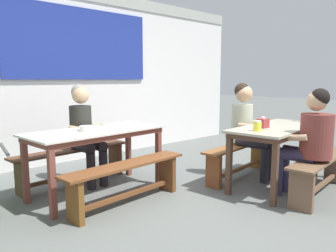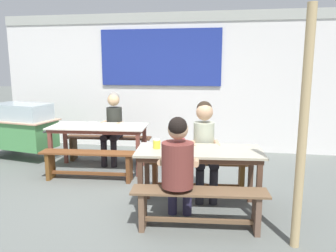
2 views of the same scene
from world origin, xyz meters
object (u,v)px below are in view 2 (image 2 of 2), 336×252
at_px(food_cart, 22,127).
at_px(condiment_jar, 157,144).
at_px(person_center_facing, 113,123).
at_px(person_right_near_table, 205,142).
at_px(bench_far_back, 108,145).
at_px(bench_near_back, 198,173).
at_px(bench_far_front, 89,161).
at_px(dining_table_far, 99,130).
at_px(tissue_box, 179,143).
at_px(dining_table_near, 199,156).
at_px(person_near_front, 178,164).
at_px(wooden_support_post, 303,132).
at_px(soup_bowl, 92,124).
at_px(bench_near_front, 199,204).

bearing_deg(food_cart, condiment_jar, -29.98).
height_order(food_cart, person_center_facing, person_center_facing).
bearing_deg(person_right_near_table, bench_far_back, 144.05).
relative_size(bench_near_back, condiment_jar, 12.35).
bearing_deg(person_center_facing, bench_far_front, -92.86).
distance_m(bench_far_front, person_right_near_table, 1.89).
height_order(dining_table_far, food_cart, food_cart).
bearing_deg(tissue_box, dining_table_near, -13.09).
xyz_separation_m(person_near_front, wooden_support_post, (1.22, -0.21, 0.44)).
xyz_separation_m(person_near_front, soup_bowl, (-1.75, 1.80, 0.07)).
bearing_deg(soup_bowl, tissue_box, -36.60).
distance_m(dining_table_far, food_cart, 1.76).
height_order(bench_far_front, tissue_box, tissue_box).
relative_size(dining_table_near, person_right_near_table, 1.22).
height_order(dining_table_far, dining_table_near, same).
relative_size(bench_near_back, person_near_front, 1.17).
xyz_separation_m(dining_table_far, soup_bowl, (-0.12, 0.01, 0.11)).
height_order(person_center_facing, tissue_box, person_center_facing).
height_order(bench_far_back, condiment_jar, condiment_jar).
bearing_deg(bench_far_back, food_cart, -175.42).
relative_size(dining_table_far, person_right_near_table, 1.28).
height_order(bench_near_back, person_center_facing, person_center_facing).
bearing_deg(bench_near_front, person_center_facing, 127.75).
height_order(bench_far_back, wooden_support_post, wooden_support_post).
height_order(dining_table_far, person_right_near_table, person_right_near_table).
relative_size(dining_table_far, bench_far_front, 1.09).
bearing_deg(person_right_near_table, condiment_jar, -137.92).
bearing_deg(bench_far_back, person_right_near_table, -35.95).
relative_size(dining_table_near, food_cart, 0.96).
distance_m(dining_table_near, bench_near_front, 0.66).
relative_size(condiment_jar, soup_bowl, 0.67).
bearing_deg(soup_bowl, person_right_near_table, -23.19).
height_order(person_near_front, wooden_support_post, wooden_support_post).
xyz_separation_m(bench_far_back, bench_near_back, (1.80, -1.30, -0.00)).
xyz_separation_m(condiment_jar, wooden_support_post, (1.55, -0.66, 0.34)).
distance_m(person_right_near_table, tissue_box, 0.50).
bearing_deg(soup_bowl, bench_near_back, -22.29).
bearing_deg(soup_bowl, bench_near_front, -42.84).
xyz_separation_m(bench_near_back, food_cart, (-3.48, 1.17, 0.31)).
bearing_deg(dining_table_near, person_near_front, -110.57).
xyz_separation_m(bench_far_front, person_right_near_table, (1.81, -0.29, 0.45)).
relative_size(food_cart, person_center_facing, 1.28).
height_order(person_center_facing, condiment_jar, person_center_facing).
xyz_separation_m(person_right_near_table, person_center_facing, (-1.76, 1.30, -0.01)).
distance_m(dining_table_far, person_center_facing, 0.48).
height_order(bench_near_back, bench_near_front, same).
relative_size(bench_far_front, tissue_box, 11.33).
height_order(dining_table_near, bench_near_back, dining_table_near).
distance_m(bench_far_front, bench_near_back, 1.73).
bearing_deg(wooden_support_post, bench_near_back, 131.38).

